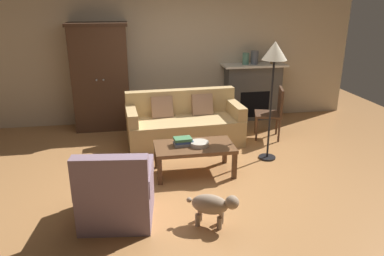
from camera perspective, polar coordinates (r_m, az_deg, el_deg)
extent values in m
plane|color=#B27A47|center=(5.27, 0.95, -6.95)|extent=(9.60, 9.60, 0.00)
cube|color=beige|center=(7.30, -2.81, 12.03)|extent=(7.20, 0.10, 2.80)
cube|color=#4C4947|center=(7.57, 9.32, 5.43)|extent=(1.10, 0.36, 1.08)
cube|color=black|center=(7.45, 9.69, 3.60)|extent=(0.60, 0.01, 0.52)
cube|color=white|center=(7.44, 9.61, 9.58)|extent=(1.26, 0.48, 0.04)
cube|color=#472D1E|center=(7.01, -13.92, 7.38)|extent=(1.00, 0.52, 1.88)
cube|color=#3C271A|center=(6.88, -14.59, 15.30)|extent=(1.06, 0.55, 0.06)
sphere|color=#ADAFB5|center=(6.74, -14.59, 7.18)|extent=(0.04, 0.04, 0.04)
sphere|color=#ADAFB5|center=(6.73, -13.56, 7.25)|extent=(0.04, 0.04, 0.04)
cube|color=tan|center=(6.23, -1.12, -0.46)|extent=(1.94, 0.94, 0.44)
cube|color=tan|center=(6.42, -1.77, 4.16)|extent=(1.91, 0.28, 0.42)
cube|color=tan|center=(6.01, -9.37, 1.86)|extent=(0.20, 0.81, 0.22)
cube|color=tan|center=(6.35, 6.67, 2.94)|extent=(0.20, 0.81, 0.22)
cube|color=#9E755B|center=(6.24, -4.67, 3.27)|extent=(0.37, 0.20, 0.37)
cube|color=#9E755B|center=(6.37, 1.58, 3.68)|extent=(0.37, 0.20, 0.37)
cube|color=brown|center=(5.11, 0.35, -2.95)|extent=(1.10, 0.60, 0.05)
cube|color=brown|center=(4.90, -5.03, -6.74)|extent=(0.06, 0.06, 0.37)
cube|color=brown|center=(5.07, 6.58, -5.85)|extent=(0.06, 0.06, 0.37)
cube|color=brown|center=(5.37, -5.52, -4.32)|extent=(0.06, 0.06, 0.37)
cube|color=brown|center=(5.53, 5.09, -3.59)|extent=(0.06, 0.06, 0.37)
cylinder|color=beige|center=(5.07, 1.16, -2.46)|extent=(0.26, 0.26, 0.06)
cube|color=gray|center=(5.10, -1.48, -2.47)|extent=(0.25, 0.19, 0.04)
cube|color=#38569E|center=(5.10, -1.29, -2.05)|extent=(0.25, 0.19, 0.03)
cube|color=#427A4C|center=(5.07, -1.45, -1.71)|extent=(0.25, 0.19, 0.04)
cylinder|color=slate|center=(7.36, 8.32, 10.58)|extent=(0.12, 0.12, 0.22)
cylinder|color=#565B66|center=(7.41, 9.67, 10.71)|extent=(0.15, 0.15, 0.26)
cylinder|color=olive|center=(7.55, 12.44, 10.51)|extent=(0.10, 0.10, 0.21)
cube|color=gray|center=(4.27, -11.40, -10.97)|extent=(0.85, 0.85, 0.42)
cube|color=gray|center=(3.79, -12.52, -7.59)|extent=(0.77, 0.26, 0.46)
cube|color=gray|center=(4.08, -7.07, -7.25)|extent=(0.21, 0.71, 0.20)
cube|color=gray|center=(4.19, -16.19, -7.20)|extent=(0.21, 0.71, 0.20)
cube|color=#472D1E|center=(6.56, 11.66, 2.09)|extent=(0.55, 0.55, 0.04)
cylinder|color=#472D1E|center=(6.79, 9.81, 0.82)|extent=(0.04, 0.04, 0.41)
cylinder|color=#472D1E|center=(6.43, 9.97, -0.25)|extent=(0.04, 0.04, 0.41)
cylinder|color=#472D1E|center=(6.82, 12.99, 0.70)|extent=(0.04, 0.04, 0.41)
cylinder|color=#472D1E|center=(6.47, 13.33, -0.38)|extent=(0.04, 0.04, 0.41)
cube|color=#472D1E|center=(6.51, 13.56, 4.08)|extent=(0.16, 0.43, 0.45)
cylinder|color=black|center=(5.84, 11.54, -4.47)|extent=(0.26, 0.26, 0.02)
cylinder|color=black|center=(5.58, 12.06, 2.66)|extent=(0.03, 0.03, 1.54)
cone|color=beige|center=(5.40, 12.72, 11.62)|extent=(0.36, 0.36, 0.26)
ellipsoid|color=gray|center=(4.05, 2.77, -11.72)|extent=(0.45, 0.35, 0.22)
sphere|color=gray|center=(3.98, 6.24, -11.38)|extent=(0.15, 0.15, 0.15)
cylinder|color=gray|center=(4.17, 4.55, -13.65)|extent=(0.06, 0.06, 0.14)
cylinder|color=gray|center=(4.08, 4.27, -14.48)|extent=(0.06, 0.06, 0.14)
cylinder|color=gray|center=(4.21, 1.25, -13.24)|extent=(0.06, 0.06, 0.14)
cylinder|color=gray|center=(4.12, 0.89, -14.05)|extent=(0.06, 0.06, 0.14)
sphere|color=gray|center=(4.08, -0.44, -11.08)|extent=(0.06, 0.06, 0.06)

